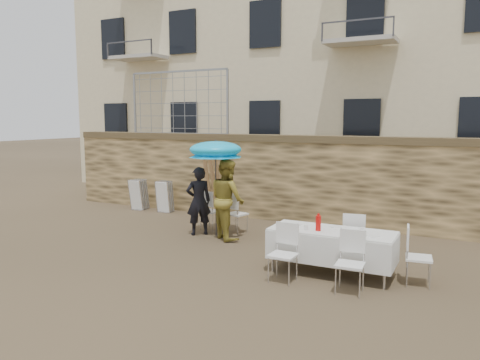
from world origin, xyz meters
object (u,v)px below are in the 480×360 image
at_px(umbrella, 216,152).
at_px(couple_chair_left, 211,210).
at_px(man_suit, 199,201).
at_px(table_chair_front_left, 283,254).
at_px(couple_chair_right, 237,213).
at_px(soda_bottle, 318,223).
at_px(woman_dress, 227,199).
at_px(chair_stack_right, 167,196).
at_px(chair_stack_left, 142,193).
at_px(table_chair_back, 354,238).
at_px(table_chair_side, 419,256).
at_px(table_chair_front_right, 350,263).
at_px(banquet_table, 332,233).

distance_m(umbrella, couple_chair_left, 1.55).
height_order(man_suit, table_chair_front_left, man_suit).
bearing_deg(couple_chair_right, soda_bottle, 156.40).
height_order(woman_dress, couple_chair_right, woman_dress).
bearing_deg(couple_chair_right, couple_chair_left, 14.18).
xyz_separation_m(soda_bottle, chair_stack_right, (-5.53, 3.35, -0.45)).
height_order(couple_chair_right, chair_stack_left, couple_chair_right).
relative_size(soda_bottle, table_chair_front_left, 0.27).
height_order(soda_bottle, table_chair_back, soda_bottle).
xyz_separation_m(woman_dress, table_chair_back, (2.95, -0.51, -0.42)).
bearing_deg(table_chair_back, couple_chair_left, -25.27).
height_order(man_suit, table_chair_side, man_suit).
distance_m(couple_chair_right, table_chair_front_right, 4.20).
bearing_deg(couple_chair_right, chair_stack_right, -10.36).
bearing_deg(couple_chair_right, table_chair_side, 171.40).
height_order(soda_bottle, chair_stack_right, soda_bottle).
bearing_deg(chair_stack_right, woman_dress, -32.34).
bearing_deg(soda_bottle, couple_chair_left, 148.59).
distance_m(man_suit, table_chair_back, 3.74).
distance_m(table_chair_back, table_chair_side, 1.39).
xyz_separation_m(banquet_table, chair_stack_right, (-5.73, 3.20, -0.27)).
distance_m(table_chair_back, chair_stack_right, 6.40).
distance_m(couple_chair_left, table_chair_back, 3.84).
xyz_separation_m(banquet_table, chair_stack_left, (-6.63, 3.20, -0.27)).
xyz_separation_m(man_suit, banquet_table, (3.50, -1.31, -0.06)).
xyz_separation_m(couple_chair_left, table_chair_front_right, (4.00, -2.61, 0.00)).
xyz_separation_m(couple_chair_right, banquet_table, (2.80, -1.86, 0.25)).
distance_m(woman_dress, chair_stack_right, 3.56).
bearing_deg(man_suit, chair_stack_left, -75.07).
bearing_deg(man_suit, soda_bottle, 112.09).
relative_size(couple_chair_right, table_chair_back, 1.00).
bearing_deg(table_chair_front_right, banquet_table, 119.87).
height_order(man_suit, umbrella, umbrella).
relative_size(table_chair_front_right, chair_stack_left, 1.04).
relative_size(couple_chair_right, table_chair_side, 1.00).
xyz_separation_m(couple_chair_right, chair_stack_right, (-2.94, 1.34, -0.02)).
bearing_deg(table_chair_back, chair_stack_left, -28.62).
xyz_separation_m(woman_dress, chair_stack_left, (-3.89, 1.89, -0.44)).
bearing_deg(table_chair_side, chair_stack_right, 58.61).
relative_size(couple_chair_left, table_chair_back, 1.00).
height_order(couple_chair_left, banquet_table, couple_chair_left).
xyz_separation_m(man_suit, soda_bottle, (3.30, -1.46, 0.12)).
height_order(table_chair_side, chair_stack_left, table_chair_side).
bearing_deg(woman_dress, banquet_table, -168.20).
height_order(man_suit, table_chair_back, man_suit).
distance_m(table_chair_side, chair_stack_left, 8.61).
distance_m(table_chair_front_left, chair_stack_left, 7.21).
height_order(woman_dress, table_chair_side, woman_dress).
relative_size(couple_chair_right, chair_stack_right, 1.04).
bearing_deg(table_chair_front_left, couple_chair_left, 139.22).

